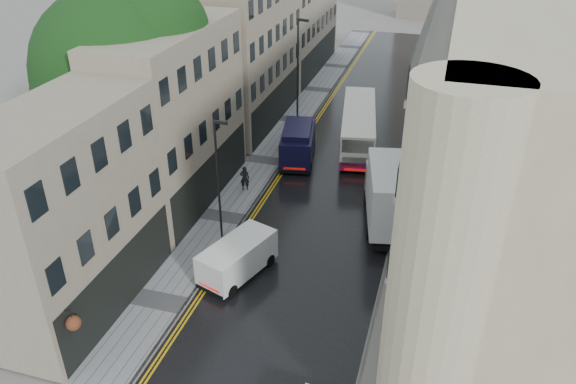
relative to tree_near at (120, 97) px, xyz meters
The scene contains 14 objects.
road 16.14m from the tree_near, 30.96° to the left, with size 9.00×85.00×0.02m, color black.
left_sidewalk 12.16m from the tree_near, 48.44° to the left, with size 2.70×85.00×0.12m, color gray.
right_sidewalk 20.59m from the tree_near, 22.73° to the left, with size 1.80×85.00×0.12m, color slate.
old_shop_row 10.50m from the tree_near, 73.04° to the left, with size 4.50×56.00×12.00m, color gray, non-canonical shape.
modern_block 23.58m from the tree_near, 14.74° to the left, with size 8.00×40.00×14.00m, color #C1B68F, non-canonical shape.
tree_near is the anchor object (origin of this frame).
tree_far 13.02m from the tree_near, 88.68° to the left, with size 9.24×9.24×12.46m, color black, non-canonical shape.
cream_bus 16.19m from the tree_near, 37.82° to the left, with size 2.43×10.70×2.92m, color silver, non-canonical shape.
white_lorry 16.43m from the tree_near, ahead, with size 2.34×7.81×4.10m, color silver, non-canonical shape.
white_van 12.32m from the tree_near, 40.71° to the right, with size 1.94×4.53×2.05m, color white, non-canonical shape.
navy_van 11.78m from the tree_near, 38.11° to the left, with size 2.24×5.60×2.85m, color black, non-canonical shape.
pedestrian 9.44m from the tree_near, 22.80° to the left, with size 0.63×0.41×1.72m, color black.
lamp_post_near 8.57m from the tree_near, 21.39° to the right, with size 0.82×0.18×7.29m, color black, non-canonical shape.
lamp_post_far 16.55m from the tree_near, 64.41° to the left, with size 0.99×0.22×8.84m, color black, non-canonical shape.
Camera 1 is at (6.39, -8.09, 18.58)m, focal length 35.00 mm.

